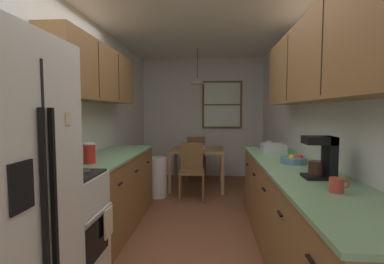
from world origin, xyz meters
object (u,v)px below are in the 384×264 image
coffee_maker (323,156)px  trash_bin (157,177)px  dish_rack (273,148)px  dining_chair_far (196,155)px  mug_by_coffeemaker (268,145)px  fruit_bowl (294,160)px  table_serving_bowl (201,147)px  stove_range (57,232)px  dining_chair_near (192,168)px  microwave_over_range (37,76)px  dining_table (197,155)px  storage_canister (89,153)px  mug_spare (337,185)px

coffee_maker → trash_bin: bearing=127.1°
trash_bin → dish_rack: 2.02m
dining_chair_far → mug_by_coffeemaker: 2.21m
mug_by_coffeemaker → fruit_bowl: 1.10m
coffee_maker → table_serving_bowl: (-1.05, 2.97, -0.32)m
stove_range → dish_rack: 2.57m
dining_chair_near → dining_chair_far: 1.30m
trash_bin → fruit_bowl: bearing=-44.7°
microwave_over_range → coffee_maker: bearing=3.7°
stove_range → dining_chair_near: (0.88, 2.42, 0.03)m
mug_by_coffeemaker → dining_table: bearing=131.3°
dish_rack → storage_canister: bearing=-154.6°
storage_canister → dining_chair_far: bearing=74.2°
dining_chair_near → trash_bin: size_ratio=1.37×
dining_chair_near → table_serving_bowl: 0.75m
dining_table → mug_by_coffeemaker: 1.63m
storage_canister → coffee_maker: size_ratio=0.62×
microwave_over_range → stove_range: bearing=-0.0°
dining_table → mug_spare: size_ratio=7.66×
dining_table → dining_chair_far: size_ratio=1.07×
dining_chair_far → trash_bin: bearing=-114.8°
mug_by_coffeemaker → mug_spare: mug_by_coffeemaker is taller
mug_spare → fruit_bowl: size_ratio=0.49×
mug_by_coffeemaker → trash_bin: bearing=160.5°
coffee_maker → table_serving_bowl: size_ratio=1.99×
table_serving_bowl → coffee_maker: bearing=-70.6°
dining_table → fruit_bowl: 2.56m
dining_chair_near → mug_by_coffeemaker: 1.32m
storage_canister → mug_by_coffeemaker: (1.99, 1.25, -0.05)m
table_serving_bowl → trash_bin: bearing=-137.8°
microwave_over_range → fruit_bowl: microwave_over_range is taller
stove_range → mug_by_coffeemaker: size_ratio=9.45×
storage_canister → dining_chair_near: bearing=63.8°
mug_spare → table_serving_bowl: bearing=106.5°
trash_bin → mug_by_coffeemaker: mug_by_coffeemaker is taller
microwave_over_range → dining_chair_near: bearing=67.7°
dining_table → dining_chair_near: bearing=-94.7°
fruit_bowl → mug_by_coffeemaker: bearing=91.5°
mug_by_coffeemaker → mug_spare: bearing=-89.7°
stove_range → dish_rack: (1.98, 1.57, 0.48)m
fruit_bowl → table_serving_bowl: bearing=113.3°
storage_canister → stove_range: bearing=-89.5°
dining_table → fruit_bowl: bearing=-64.8°
fruit_bowl → table_serving_bowl: size_ratio=1.57×
coffee_maker → dining_table: bearing=111.0°
mug_by_coffeemaker → fruit_bowl: bearing=-88.5°
dish_rack → mug_by_coffeemaker: bearing=89.6°
trash_bin → storage_canister: 1.99m
dining_chair_near → fruit_bowl: bearing=-55.5°
storage_canister → mug_spare: storage_canister is taller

